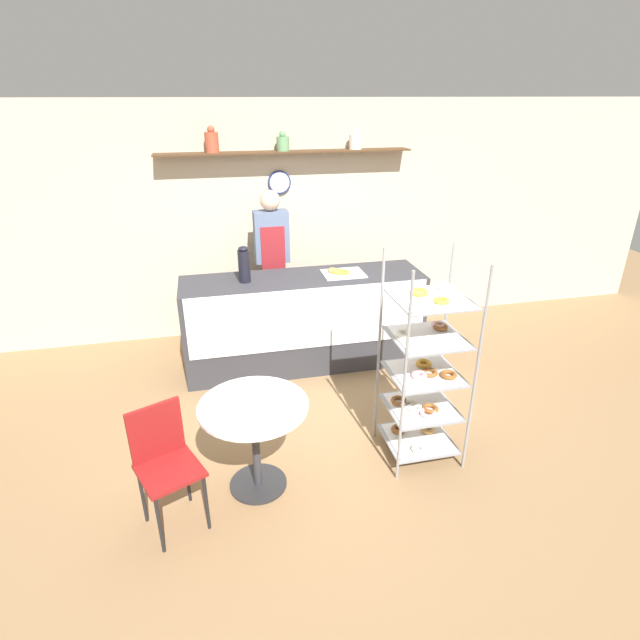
# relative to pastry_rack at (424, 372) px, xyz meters

# --- Properties ---
(ground_plane) EXTENTS (14.00, 14.00, 0.00)m
(ground_plane) POSITION_rel_pastry_rack_xyz_m (-0.62, 0.53, -0.76)
(ground_plane) COLOR olive
(back_wall) EXTENTS (10.00, 0.30, 2.70)m
(back_wall) POSITION_rel_pastry_rack_xyz_m (-0.62, 2.73, 0.60)
(back_wall) COLOR beige
(back_wall) RESTS_ON ground_plane
(display_counter) EXTENTS (2.53, 0.69, 1.00)m
(display_counter) POSITION_rel_pastry_rack_xyz_m (-0.62, 1.69, -0.26)
(display_counter) COLOR #333338
(display_counter) RESTS_ON ground_plane
(pastry_rack) EXTENTS (0.58, 0.57, 1.70)m
(pastry_rack) POSITION_rel_pastry_rack_xyz_m (0.00, 0.00, 0.00)
(pastry_rack) COLOR gray
(pastry_rack) RESTS_ON ground_plane
(person_worker) EXTENTS (0.38, 0.23, 1.80)m
(person_worker) POSITION_rel_pastry_rack_xyz_m (-0.86, 2.29, 0.24)
(person_worker) COLOR #282833
(person_worker) RESTS_ON ground_plane
(cafe_table) EXTENTS (0.79, 0.79, 0.73)m
(cafe_table) POSITION_rel_pastry_rack_xyz_m (-1.34, -0.11, -0.21)
(cafe_table) COLOR #262628
(cafe_table) RESTS_ON ground_plane
(cafe_chair) EXTENTS (0.50, 0.50, 0.89)m
(cafe_chair) POSITION_rel_pastry_rack_xyz_m (-1.96, -0.29, -0.21)
(cafe_chair) COLOR black
(cafe_chair) RESTS_ON ground_plane
(coffee_carafe) EXTENTS (0.12, 0.12, 0.37)m
(coffee_carafe) POSITION_rel_pastry_rack_xyz_m (-1.22, 1.70, 0.42)
(coffee_carafe) COLOR black
(coffee_carafe) RESTS_ON display_counter
(donut_tray_counter) EXTENTS (0.43, 0.34, 0.05)m
(donut_tray_counter) POSITION_rel_pastry_rack_xyz_m (-0.21, 1.70, 0.26)
(donut_tray_counter) COLOR white
(donut_tray_counter) RESTS_ON display_counter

